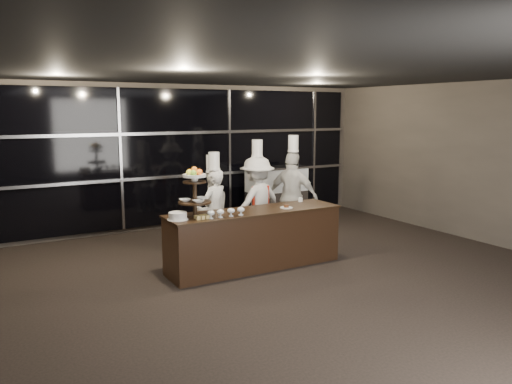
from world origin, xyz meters
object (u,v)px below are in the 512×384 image
chef_c (257,202)px  chef_a (215,209)px  display_stand (195,189)px  layer_cake (178,216)px  chef_d (293,196)px  display_case (277,192)px  buffet_counter (254,238)px  chef_b (212,210)px

chef_c → chef_a: bearing=172.8°
display_stand → layer_cake: size_ratio=2.48×
chef_a → chef_d: (1.55, -0.13, 0.11)m
display_stand → display_case: 4.02m
chef_c → chef_d: bearing=-2.2°
buffet_counter → chef_c: (0.63, 1.01, 0.37)m
chef_b → layer_cake: bearing=-130.9°
chef_b → chef_c: bearing=-20.2°
chef_a → chef_c: chef_c is taller
buffet_counter → display_case: 3.27m
display_stand → chef_c: bearing=31.8°
buffet_counter → chef_c: chef_c is taller
buffet_counter → display_case: (2.03, 2.56, 0.22)m
chef_c → chef_d: size_ratio=0.97×
display_stand → chef_a: bearing=53.1°
layer_cake → display_case: (3.31, 2.61, -0.29)m
buffet_counter → chef_b: (-0.13, 1.29, 0.25)m
display_stand → buffet_counter: bearing=0.0°
display_stand → display_case: (3.03, 2.56, -0.65)m
chef_a → chef_c: 0.81m
chef_c → buffet_counter: bearing=-122.1°
display_case → chef_c: chef_c is taller
display_case → chef_c: bearing=-132.0°
chef_a → chef_b: bearing=78.5°
buffet_counter → chef_a: chef_a is taller
display_stand → chef_a: (0.84, 1.11, -0.57)m
buffet_counter → chef_d: (1.38, 0.98, 0.41)m
display_stand → chef_d: 2.62m
buffet_counter → chef_d: bearing=35.4°
chef_a → chef_d: bearing=-4.8°
chef_a → chef_b: (0.04, 0.18, -0.05)m
chef_a → chef_d: chef_d is taller
layer_cake → chef_c: 2.20m
display_stand → layer_cake: 0.47m
chef_c → chef_d: 0.75m
layer_cake → chef_b: (1.16, 1.34, -0.26)m
buffet_counter → chef_a: (-0.16, 1.11, 0.30)m
display_case → chef_a: (-2.19, -1.45, 0.08)m
buffet_counter → layer_cake: size_ratio=9.47×
display_stand → chef_a: chef_a is taller
display_stand → chef_a: size_ratio=0.42×
display_case → chef_d: size_ratio=0.66×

